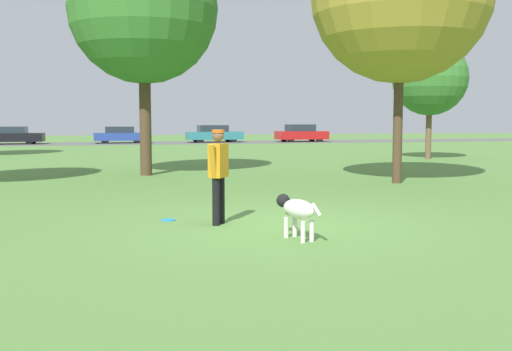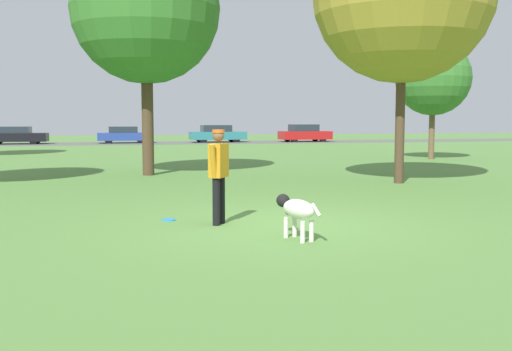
# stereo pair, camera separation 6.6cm
# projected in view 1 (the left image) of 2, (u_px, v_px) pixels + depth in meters

# --- Properties ---
(ground_plane) EXTENTS (120.00, 120.00, 0.00)m
(ground_plane) POSITION_uv_depth(u_px,v_px,m) (275.00, 225.00, 10.16)
(ground_plane) COLOR #56843D
(far_road_strip) EXTENTS (120.00, 6.00, 0.01)m
(far_road_strip) POSITION_uv_depth(u_px,v_px,m) (141.00, 143.00, 45.13)
(far_road_strip) COLOR #5B5B59
(far_road_strip) RESTS_ON ground_plane
(person) EXTENTS (0.43, 0.59, 1.62)m
(person) POSITION_uv_depth(u_px,v_px,m) (218.00, 169.00, 10.12)
(person) COLOR black
(person) RESTS_ON ground_plane
(dog) EXTENTS (0.49, 1.06, 0.64)m
(dog) POSITION_uv_depth(u_px,v_px,m) (297.00, 210.00, 8.92)
(dog) COLOR silver
(dog) RESTS_ON ground_plane
(frisbee) EXTENTS (0.25, 0.25, 0.02)m
(frisbee) POSITION_uv_depth(u_px,v_px,m) (168.00, 220.00, 10.60)
(frisbee) COLOR #268CE5
(frisbee) RESTS_ON ground_plane
(tree_mid_center) EXTENTS (4.68, 4.68, 7.58)m
(tree_mid_center) POSITION_uv_depth(u_px,v_px,m) (143.00, 9.00, 18.73)
(tree_mid_center) COLOR #4C3826
(tree_mid_center) RESTS_ON ground_plane
(tree_far_right) EXTENTS (3.35, 3.35, 5.31)m
(tree_far_right) POSITION_uv_depth(u_px,v_px,m) (430.00, 78.00, 26.80)
(tree_far_right) COLOR brown
(tree_far_right) RESTS_ON ground_plane
(parked_car_black) EXTENTS (4.43, 1.98, 1.28)m
(parked_car_black) POSITION_uv_depth(u_px,v_px,m) (12.00, 136.00, 43.14)
(parked_car_black) COLOR black
(parked_car_black) RESTS_ON ground_plane
(parked_car_blue) EXTENTS (4.04, 1.83, 1.26)m
(parked_car_blue) POSITION_uv_depth(u_px,v_px,m) (121.00, 135.00, 45.05)
(parked_car_blue) COLOR #284293
(parked_car_blue) RESTS_ON ground_plane
(parked_car_teal) EXTENTS (4.37, 1.88, 1.35)m
(parked_car_teal) POSITION_uv_depth(u_px,v_px,m) (214.00, 134.00, 46.78)
(parked_car_teal) COLOR teal
(parked_car_teal) RESTS_ON ground_plane
(parked_car_red) EXTENTS (4.11, 2.01, 1.39)m
(parked_car_red) POSITION_uv_depth(u_px,v_px,m) (301.00, 133.00, 47.97)
(parked_car_red) COLOR red
(parked_car_red) RESTS_ON ground_plane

